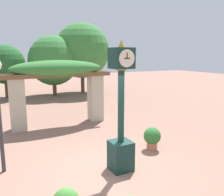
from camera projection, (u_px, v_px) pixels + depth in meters
ground_plane at (106, 169)px, 6.27m from camera, size 60.00×60.00×0.00m
pedestal_clock at (121, 118)px, 6.03m from camera, size 0.55×0.55×3.35m
pergola at (58, 78)px, 9.92m from camera, size 4.52×1.18×2.77m
potted_plant_near_left at (152, 137)px, 7.53m from camera, size 0.55×0.55×0.73m
tree_line at (51, 57)px, 17.10m from camera, size 11.44×4.19×5.38m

